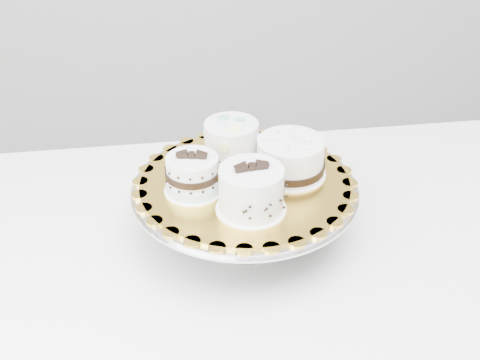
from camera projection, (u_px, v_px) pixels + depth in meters
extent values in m
cube|color=white|center=(269.00, 253.00, 1.12)|extent=(1.30, 0.92, 0.04)
cube|color=white|center=(23.00, 295.00, 1.56)|extent=(0.05, 0.05, 0.71)
cube|color=white|center=(441.00, 254.00, 1.70)|extent=(0.05, 0.05, 0.71)
cylinder|color=gray|center=(245.00, 230.00, 1.14)|extent=(0.19, 0.19, 0.01)
cylinder|color=gray|center=(245.00, 211.00, 1.12)|extent=(0.12, 0.12, 0.10)
cylinder|color=silver|center=(245.00, 186.00, 1.09)|extent=(0.40, 0.40, 0.01)
cylinder|color=silver|center=(245.00, 188.00, 1.09)|extent=(0.41, 0.41, 0.00)
cylinder|color=gold|center=(245.00, 183.00, 1.08)|extent=(0.42, 0.42, 0.01)
cylinder|color=white|center=(251.00, 208.00, 1.01)|extent=(0.12, 0.12, 0.00)
cylinder|color=white|center=(251.00, 189.00, 0.99)|extent=(0.11, 0.11, 0.07)
cylinder|color=white|center=(194.00, 190.00, 1.06)|extent=(0.10, 0.10, 0.00)
cylinder|color=white|center=(193.00, 174.00, 1.04)|extent=(0.11, 0.11, 0.06)
cylinder|color=silver|center=(193.00, 185.00, 1.05)|extent=(0.09, 0.09, 0.02)
cylinder|color=black|center=(193.00, 172.00, 1.04)|extent=(0.10, 0.10, 0.01)
cylinder|color=white|center=(232.00, 157.00, 1.15)|extent=(0.11, 0.11, 0.00)
cylinder|color=white|center=(231.00, 140.00, 1.13)|extent=(0.12, 0.12, 0.07)
cylinder|color=white|center=(289.00, 173.00, 1.10)|extent=(0.13, 0.13, 0.00)
cylinder|color=white|center=(290.00, 157.00, 1.08)|extent=(0.15, 0.15, 0.07)
cylinder|color=black|center=(290.00, 166.00, 1.09)|extent=(0.13, 0.13, 0.01)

